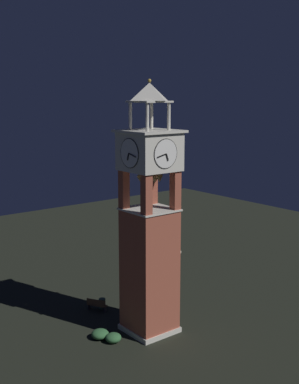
{
  "coord_description": "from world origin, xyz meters",
  "views": [
    {
      "loc": [
        20.92,
        26.13,
        16.28
      ],
      "look_at": [
        0.0,
        0.0,
        9.94
      ],
      "focal_mm": 47.66,
      "sensor_mm": 36.0,
      "label": 1
    }
  ],
  "objects_px": {
    "park_bench": "(97,305)",
    "lamp_post": "(179,264)",
    "clock_tower": "(149,232)",
    "trash_bin": "(102,304)"
  },
  "relations": [
    {
      "from": "park_bench",
      "to": "lamp_post",
      "type": "height_order",
      "value": "lamp_post"
    },
    {
      "from": "park_bench",
      "to": "trash_bin",
      "type": "distance_m",
      "value": 0.58
    },
    {
      "from": "park_bench",
      "to": "trash_bin",
      "type": "xyz_separation_m",
      "value": [
        -0.56,
        -0.12,
        -0.08
      ]
    },
    {
      "from": "trash_bin",
      "to": "lamp_post",
      "type": "bearing_deg",
      "value": 164.11
    },
    {
      "from": "clock_tower",
      "to": "trash_bin",
      "type": "relative_size",
      "value": 21.69
    },
    {
      "from": "park_bench",
      "to": "trash_bin",
      "type": "height_order",
      "value": "park_bench"
    },
    {
      "from": "park_bench",
      "to": "lamp_post",
      "type": "bearing_deg",
      "value": 166.24
    },
    {
      "from": "clock_tower",
      "to": "park_bench",
      "type": "relative_size",
      "value": 10.74
    },
    {
      "from": "park_bench",
      "to": "lamp_post",
      "type": "relative_size",
      "value": 0.41
    },
    {
      "from": "clock_tower",
      "to": "lamp_post",
      "type": "bearing_deg",
      "value": -149.59
    }
  ]
}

